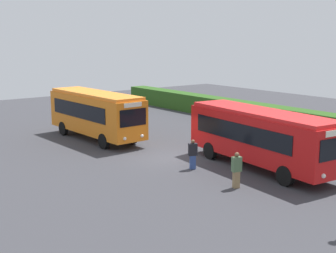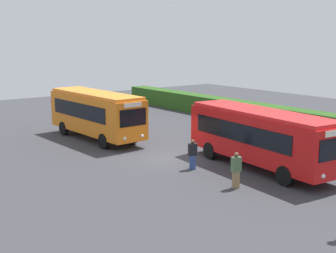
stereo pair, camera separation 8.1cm
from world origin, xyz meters
name	(u,v)px [view 1 (the left image)]	position (x,y,z in m)	size (l,w,h in m)	color
ground_plane	(168,158)	(0.00, 0.00, 0.00)	(64.00, 64.00, 0.00)	#38383D
bus_orange	(96,113)	(-7.10, -0.92, 1.90)	(9.18, 2.74, 3.32)	orange
bus_red	(261,135)	(4.84, 2.62, 1.84)	(9.94, 3.39, 3.19)	red
person_left	(193,154)	(2.75, -0.43, 0.85)	(0.44, 0.54, 1.64)	#334C8C
person_center	(236,169)	(6.48, -0.89, 0.92)	(0.38, 0.51, 1.74)	olive
hedge_row	(300,121)	(0.00, 12.52, 0.84)	(44.00, 1.73, 1.68)	#2A541B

